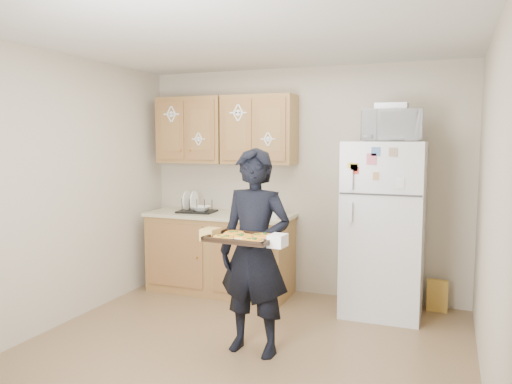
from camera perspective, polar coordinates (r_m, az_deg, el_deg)
floor at (r=4.21m, az=-2.14°, el=-18.08°), size 3.60×3.60×0.00m
ceiling at (r=3.92m, az=-2.29°, el=17.51°), size 3.60×3.60×0.00m
wall_back at (r=5.56m, az=5.19°, el=1.15°), size 3.60×0.04×2.50m
wall_front at (r=2.35m, az=-20.04°, el=-5.79°), size 3.60×0.04×2.50m
wall_left at (r=4.87m, az=-22.03°, el=0.06°), size 0.04×3.60×2.50m
wall_right at (r=3.57m, az=25.39°, el=-2.10°), size 0.04×3.60×2.50m
refrigerator at (r=5.06m, az=14.38°, el=-4.06°), size 0.75×0.70×1.70m
base_cabinet at (r=5.69m, az=-4.12°, el=-7.10°), size 1.60×0.60×0.86m
countertop at (r=5.60m, az=-4.15°, el=-2.62°), size 1.64×0.64×0.04m
upper_cab_left at (r=5.85m, az=-7.22°, el=7.00°), size 0.80×0.33×0.75m
upper_cab_right at (r=5.50m, az=0.37°, el=7.11°), size 0.80×0.33×0.75m
cereal_box at (r=5.42m, az=20.01°, el=-11.06°), size 0.20×0.07×0.32m
person at (r=4.00m, az=-0.15°, el=-6.87°), size 0.63×0.44×1.65m
baking_tray at (r=3.69m, az=-1.52°, el=-5.35°), size 0.52×0.40×0.04m
pizza_front_left at (r=3.67m, az=-3.74°, el=-5.14°), size 0.17×0.17×0.02m
pizza_front_right at (r=3.56m, az=-0.46°, el=-5.47°), size 0.17×0.17×0.02m
pizza_back_left at (r=3.81m, az=-2.50°, el=-4.72°), size 0.17×0.17×0.02m
pizza_back_right at (r=3.71m, az=0.68°, el=-5.01°), size 0.17×0.17×0.02m
pizza_center at (r=3.68m, az=-1.52°, el=-5.08°), size 0.17×0.17×0.02m
microwave at (r=4.94m, az=15.08°, el=7.33°), size 0.61×0.47×0.30m
foil_pan at (r=4.97m, az=15.25°, el=9.41°), size 0.30×0.21×0.06m
dish_rack at (r=5.68m, az=-6.77°, el=-1.50°), size 0.43×0.34×0.16m
bowl at (r=5.66m, az=-6.26°, el=-1.88°), size 0.23×0.23×0.05m
soap_bottle at (r=5.21m, az=2.23°, el=-1.95°), size 0.10×0.10×0.19m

